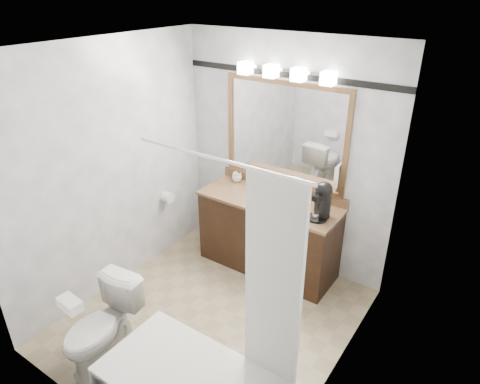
% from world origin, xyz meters
% --- Properties ---
extents(room, '(2.42, 2.62, 2.52)m').
position_xyz_m(room, '(0.00, 0.00, 1.25)').
color(room, gray).
rests_on(room, ground).
extents(vanity, '(1.53, 0.58, 0.97)m').
position_xyz_m(vanity, '(0.00, 1.02, 0.44)').
color(vanity, black).
rests_on(vanity, ground).
extents(mirror, '(1.40, 0.04, 1.10)m').
position_xyz_m(mirror, '(0.00, 1.28, 1.50)').
color(mirror, olive).
rests_on(mirror, room).
extents(vanity_light_bar, '(1.02, 0.14, 0.12)m').
position_xyz_m(vanity_light_bar, '(0.00, 1.23, 2.13)').
color(vanity_light_bar, silver).
rests_on(vanity_light_bar, room).
extents(accent_stripe, '(2.40, 0.01, 0.06)m').
position_xyz_m(accent_stripe, '(0.00, 1.29, 2.10)').
color(accent_stripe, black).
rests_on(accent_stripe, room).
extents(tp_roll, '(0.11, 0.12, 0.12)m').
position_xyz_m(tp_roll, '(-1.14, 0.66, 0.70)').
color(tp_roll, white).
rests_on(tp_roll, room).
extents(toilet, '(0.47, 0.74, 0.72)m').
position_xyz_m(toilet, '(-0.45, -0.90, 0.36)').
color(toilet, white).
rests_on(toilet, ground).
extents(tissue_box, '(0.21, 0.13, 0.08)m').
position_xyz_m(tissue_box, '(-0.45, -1.12, 0.76)').
color(tissue_box, white).
rests_on(tissue_box, toilet).
extents(coffee_maker, '(0.20, 0.24, 0.38)m').
position_xyz_m(coffee_maker, '(0.60, 0.98, 1.04)').
color(coffee_maker, black).
rests_on(coffee_maker, vanity).
extents(cup_left, '(0.11, 0.11, 0.09)m').
position_xyz_m(cup_left, '(-0.54, 1.20, 0.89)').
color(cup_left, white).
rests_on(cup_left, vanity).
extents(cup_right, '(0.12, 0.12, 0.09)m').
position_xyz_m(cup_right, '(-0.57, 1.23, 0.90)').
color(cup_right, white).
rests_on(cup_right, vanity).
extents(soap_bottle_a, '(0.05, 0.05, 0.09)m').
position_xyz_m(soap_bottle_a, '(-0.18, 1.20, 0.90)').
color(soap_bottle_a, white).
rests_on(soap_bottle_a, vanity).
extents(soap_bar, '(0.09, 0.07, 0.02)m').
position_xyz_m(soap_bar, '(0.04, 1.13, 0.86)').
color(soap_bar, beige).
rests_on(soap_bar, vanity).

